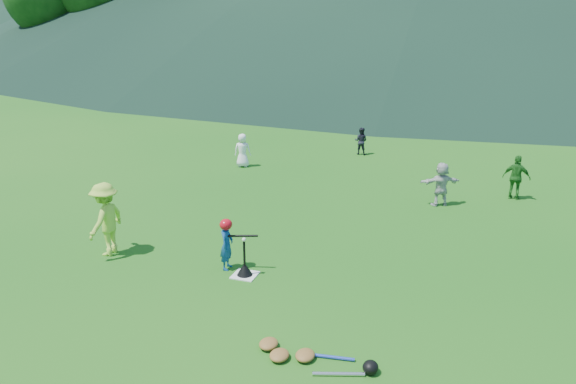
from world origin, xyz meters
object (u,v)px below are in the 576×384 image
Objects in this scene: adult_coach at (106,219)px; equipment_pile at (305,356)px; batting_tee at (245,269)px; home_plate at (245,275)px; batter_child at (227,245)px; fielder_b at (361,141)px; fielder_c at (516,177)px; fielder_d at (441,184)px; fielder_a at (243,150)px.

adult_coach reaches higher than equipment_pile.
batting_tee is (3.04, -0.02, -0.63)m from adult_coach.
home_plate is 3.13m from adult_coach.
batter_child is 1.05× the size of fielder_b.
adult_coach is (-2.60, -0.16, 0.26)m from batter_child.
home_plate is 8.23m from fielder_c.
fielder_c is 9.27m from equipment_pile.
batter_child is 0.84× the size of fielder_c.
batting_tee is at bearing 31.79° from fielder_d.
adult_coach is 10.33m from fielder_c.
batter_child is 0.61m from batting_tee.
fielder_d is 0.63× the size of equipment_pile.
batting_tee is 0.38× the size of equipment_pile.
fielder_b is 0.53× the size of equipment_pile.
fielder_a reaches higher than equipment_pile.
fielder_a is 0.60× the size of equipment_pile.
batter_child is 2.62m from adult_coach.
home_plate is 0.40× the size of fielder_d.
home_plate is 2.89m from equipment_pile.
batting_tee reaches higher than equipment_pile.
fielder_c is 1.04× the size of fielder_d.
fielder_b reaches higher than home_plate.
batter_child is 6.31m from fielder_d.
fielder_b is at bearing 161.74° from adult_coach.
fielder_d reaches higher than batter_child.
fielder_a is 8.15m from fielder_c.
adult_coach is 1.61× the size of fielder_b.
fielder_b is at bearing 89.53° from batting_tee.
adult_coach reaches higher than home_plate.
adult_coach is at bearing 88.63° from batter_child.
equipment_pile is at bearing -49.39° from home_plate.
equipment_pile reaches higher than home_plate.
fielder_c is at bearing 52.73° from batting_tee.
adult_coach is 2.24× the size of batting_tee.
batting_tee is at bearing 130.61° from equipment_pile.
batter_child is at bearing 92.73° from adult_coach.
fielder_d is at bearing 41.83° from fielder_c.
batting_tee is (-0.08, -10.01, -0.34)m from fielder_b.
home_plate is 0.66× the size of batting_tee.
fielder_d is 1.67× the size of batting_tee.
adult_coach is 1.34× the size of fielder_d.
adult_coach is at bearing 48.44° from fielder_c.
fielder_c reaches higher than fielder_b.
fielder_d is (3.14, 5.37, 0.56)m from home_plate.
adult_coach reaches higher than fielder_a.
fielder_b is at bearing 89.53° from home_plate.
fielder_b is at bearing -152.69° from fielder_a.
fielder_c reaches higher than batting_tee.
fielder_c reaches higher than home_plate.
batting_tee is at bearing 88.78° from adult_coach.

